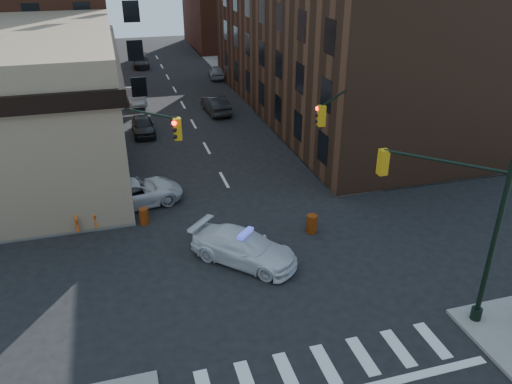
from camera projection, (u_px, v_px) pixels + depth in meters
ground at (270, 263)px, 24.16m from camera, size 140.00×140.00×0.00m
sidewalk_ne at (373, 78)px, 58.07m from camera, size 34.00×54.50×0.15m
commercial_row_ne at (335, 33)px, 43.69m from camera, size 14.00×34.00×14.00m
filler_ne at (243, 4)px, 74.97m from camera, size 16.00×16.00×12.00m
signal_pole_se at (467, 216)px, 18.86m from camera, size 5.40×5.27×8.00m
signal_pole_nw at (130, 153)px, 25.39m from camera, size 3.58×3.67×8.00m
signal_pole_ne at (340, 132)px, 28.31m from camera, size 3.67×3.58×8.00m
tree_ne_near at (263, 68)px, 46.89m from camera, size 3.00×3.00×4.85m
tree_ne_far at (242, 53)px, 53.78m from camera, size 3.00×3.00×4.85m
police_car at (244, 248)px, 23.98m from camera, size 5.32×5.33×1.55m
pickup at (135, 193)px, 29.31m from camera, size 6.04×3.67×1.57m
parked_car_wnear at (143, 126)px, 40.50m from camera, size 1.78×4.25×1.44m
parked_car_wfar at (135, 96)px, 48.24m from camera, size 2.03×4.77×1.53m
parked_car_wdeep at (141, 61)px, 63.23m from camera, size 2.12×4.83×1.38m
parked_car_enear at (216, 104)px, 45.62m from camera, size 2.07×4.98×1.60m
parked_car_efar at (217, 72)px, 57.88m from camera, size 2.23×4.44×1.45m
pedestrian_a at (112, 201)px, 27.77m from camera, size 0.76×0.65×1.78m
pedestrian_b at (32, 215)px, 26.37m from camera, size 1.07×1.01×1.74m
barrel_road at (312, 224)px, 26.56m from camera, size 0.74×0.74×1.02m
barrel_bank at (144, 216)px, 27.41m from camera, size 0.66×0.66×0.94m
barricade_nw_a at (85, 221)px, 26.67m from camera, size 1.36×0.89×0.94m
barricade_nw_b at (48, 218)px, 26.95m from camera, size 1.19×0.68×0.86m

